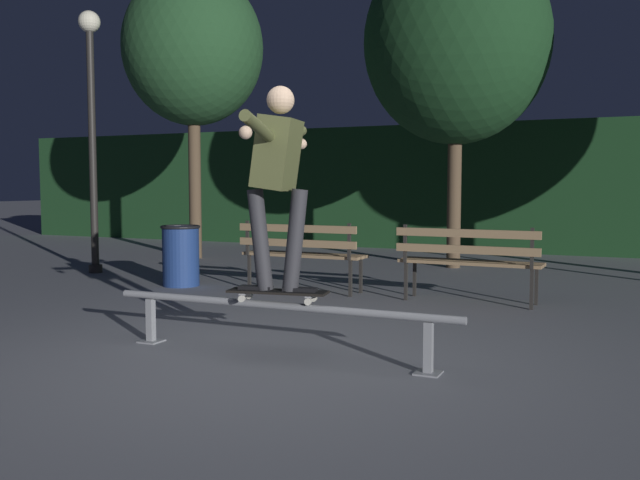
{
  "coord_description": "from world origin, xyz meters",
  "views": [
    {
      "loc": [
        2.5,
        -4.53,
        1.33
      ],
      "look_at": [
        0.01,
        0.94,
        0.85
      ],
      "focal_mm": 38.89,
      "sensor_mm": 36.0,
      "label": 1
    }
  ],
  "objects_px": {
    "park_bench_leftmost": "(301,249)",
    "park_bench_left_center": "(468,256)",
    "skateboard": "(278,292)",
    "tree_far_left": "(193,49)",
    "lamp_post_left": "(91,108)",
    "trash_can": "(181,255)",
    "grind_rail": "(277,314)",
    "skateboarder": "(277,170)",
    "tree_behind_benches": "(456,42)"
  },
  "relations": [
    {
      "from": "grind_rail",
      "to": "park_bench_left_center",
      "type": "xyz_separation_m",
      "value": [
        0.82,
        3.01,
        0.2
      ]
    },
    {
      "from": "park_bench_leftmost",
      "to": "tree_far_left",
      "type": "xyz_separation_m",
      "value": [
        -3.52,
        2.83,
        3.22
      ]
    },
    {
      "from": "lamp_post_left",
      "to": "park_bench_leftmost",
      "type": "bearing_deg",
      "value": -6.48
    },
    {
      "from": "park_bench_leftmost",
      "to": "park_bench_left_center",
      "type": "distance_m",
      "value": 2.08
    },
    {
      "from": "skateboarder",
      "to": "park_bench_left_center",
      "type": "distance_m",
      "value": 3.24
    },
    {
      "from": "skateboard",
      "to": "lamp_post_left",
      "type": "distance_m",
      "value": 6.34
    },
    {
      "from": "park_bench_leftmost",
      "to": "tree_behind_benches",
      "type": "distance_m",
      "value": 4.63
    },
    {
      "from": "tree_behind_benches",
      "to": "lamp_post_left",
      "type": "bearing_deg",
      "value": -148.8
    },
    {
      "from": "grind_rail",
      "to": "park_bench_left_center",
      "type": "relative_size",
      "value": 1.83
    },
    {
      "from": "lamp_post_left",
      "to": "tree_far_left",
      "type": "bearing_deg",
      "value": 86.11
    },
    {
      "from": "grind_rail",
      "to": "park_bench_leftmost",
      "type": "xyz_separation_m",
      "value": [
        -1.26,
        3.01,
        0.2
      ]
    },
    {
      "from": "park_bench_leftmost",
      "to": "lamp_post_left",
      "type": "height_order",
      "value": "lamp_post_left"
    },
    {
      "from": "grind_rail",
      "to": "skateboarder",
      "type": "distance_m",
      "value": 1.1
    },
    {
      "from": "park_bench_left_center",
      "to": "tree_far_left",
      "type": "bearing_deg",
      "value": 153.22
    },
    {
      "from": "skateboard",
      "to": "trash_can",
      "type": "height_order",
      "value": "trash_can"
    },
    {
      "from": "skateboarder",
      "to": "trash_can",
      "type": "height_order",
      "value": "skateboarder"
    },
    {
      "from": "skateboard",
      "to": "tree_far_left",
      "type": "height_order",
      "value": "tree_far_left"
    },
    {
      "from": "grind_rail",
      "to": "skateboarder",
      "type": "bearing_deg",
      "value": 2.01
    },
    {
      "from": "lamp_post_left",
      "to": "trash_can",
      "type": "relative_size",
      "value": 4.88
    },
    {
      "from": "skateboarder",
      "to": "trash_can",
      "type": "distance_m",
      "value": 4.22
    },
    {
      "from": "tree_far_left",
      "to": "trash_can",
      "type": "relative_size",
      "value": 6.43
    },
    {
      "from": "trash_can",
      "to": "lamp_post_left",
      "type": "bearing_deg",
      "value": 163.44
    },
    {
      "from": "park_bench_leftmost",
      "to": "tree_far_left",
      "type": "relative_size",
      "value": 0.31
    },
    {
      "from": "grind_rail",
      "to": "trash_can",
      "type": "xyz_separation_m",
      "value": [
        -2.94,
        2.83,
        0.08
      ]
    },
    {
      "from": "park_bench_leftmost",
      "to": "trash_can",
      "type": "height_order",
      "value": "park_bench_leftmost"
    },
    {
      "from": "tree_behind_benches",
      "to": "trash_can",
      "type": "bearing_deg",
      "value": -128.57
    },
    {
      "from": "tree_far_left",
      "to": "trash_can",
      "type": "bearing_deg",
      "value": -58.52
    },
    {
      "from": "park_bench_leftmost",
      "to": "grind_rail",
      "type": "bearing_deg",
      "value": -67.29
    },
    {
      "from": "skateboard",
      "to": "park_bench_left_center",
      "type": "height_order",
      "value": "park_bench_left_center"
    },
    {
      "from": "skateboarder",
      "to": "lamp_post_left",
      "type": "xyz_separation_m",
      "value": [
        -4.96,
        3.43,
        1.04
      ]
    },
    {
      "from": "tree_far_left",
      "to": "tree_behind_benches",
      "type": "relative_size",
      "value": 0.99
    },
    {
      "from": "park_bench_left_center",
      "to": "lamp_post_left",
      "type": "relative_size",
      "value": 0.41
    },
    {
      "from": "grind_rail",
      "to": "park_bench_leftmost",
      "type": "relative_size",
      "value": 1.83
    },
    {
      "from": "skateboarder",
      "to": "park_bench_leftmost",
      "type": "height_order",
      "value": "skateboarder"
    },
    {
      "from": "park_bench_leftmost",
      "to": "park_bench_left_center",
      "type": "relative_size",
      "value": 1.0
    },
    {
      "from": "park_bench_left_center",
      "to": "tree_behind_benches",
      "type": "distance_m",
      "value": 4.6
    },
    {
      "from": "tree_behind_benches",
      "to": "skateboard",
      "type": "bearing_deg",
      "value": -88.57
    },
    {
      "from": "lamp_post_left",
      "to": "trash_can",
      "type": "distance_m",
      "value": 2.94
    },
    {
      "from": "park_bench_leftmost",
      "to": "lamp_post_left",
      "type": "distance_m",
      "value": 4.19
    },
    {
      "from": "park_bench_left_center",
      "to": "tree_far_left",
      "type": "height_order",
      "value": "tree_far_left"
    },
    {
      "from": "park_bench_leftmost",
      "to": "lamp_post_left",
      "type": "xyz_separation_m",
      "value": [
        -3.68,
        0.42,
        1.94
      ]
    },
    {
      "from": "skateboarder",
      "to": "lamp_post_left",
      "type": "distance_m",
      "value": 6.12
    },
    {
      "from": "lamp_post_left",
      "to": "park_bench_left_center",
      "type": "bearing_deg",
      "value": -4.15
    },
    {
      "from": "tree_far_left",
      "to": "tree_behind_benches",
      "type": "height_order",
      "value": "tree_behind_benches"
    },
    {
      "from": "skateboard",
      "to": "lamp_post_left",
      "type": "relative_size",
      "value": 0.21
    },
    {
      "from": "park_bench_left_center",
      "to": "lamp_post_left",
      "type": "xyz_separation_m",
      "value": [
        -5.77,
        0.42,
        1.94
      ]
    },
    {
      "from": "park_bench_left_center",
      "to": "park_bench_leftmost",
      "type": "bearing_deg",
      "value": 180.0
    },
    {
      "from": "tree_far_left",
      "to": "tree_behind_benches",
      "type": "bearing_deg",
      "value": 6.1
    },
    {
      "from": "skateboarder",
      "to": "tree_behind_benches",
      "type": "bearing_deg",
      "value": 91.46
    },
    {
      "from": "skateboard",
      "to": "park_bench_leftmost",
      "type": "relative_size",
      "value": 0.5
    }
  ]
}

